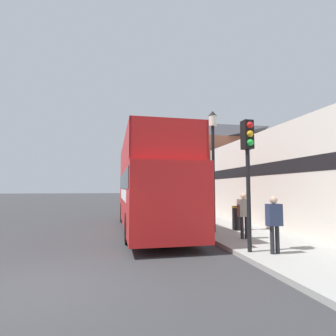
% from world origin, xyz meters
% --- Properties ---
extents(ground_plane, '(144.00, 144.00, 0.00)m').
position_xyz_m(ground_plane, '(0.00, 21.00, 0.00)').
color(ground_plane, '#333335').
extents(sidewalk, '(3.30, 108.00, 0.14)m').
position_xyz_m(sidewalk, '(6.53, 18.00, 0.07)').
color(sidewalk, '#999993').
rests_on(sidewalk, ground_plane).
extents(pub_white_frontage, '(6.01, 13.87, 4.60)m').
position_xyz_m(pub_white_frontage, '(11.17, 4.92, 2.30)').
color(pub_white_frontage, silver).
rests_on(pub_white_frontage, ground_plane).
extents(brick_terrace_rear, '(6.00, 16.32, 8.89)m').
position_xyz_m(brick_terrace_rear, '(11.18, 20.80, 4.44)').
color(brick_terrace_rear, '#935642').
rests_on(brick_terrace_rear, ground_plane).
extents(tour_bus, '(2.55, 10.03, 4.10)m').
position_xyz_m(tour_bus, '(3.10, 6.87, 1.81)').
color(tour_bus, red).
rests_on(tour_bus, ground_plane).
extents(parked_car_ahead_of_bus, '(1.79, 4.45, 1.38)m').
position_xyz_m(parked_car_ahead_of_bus, '(3.78, 14.18, 0.65)').
color(parked_car_ahead_of_bus, maroon).
rests_on(parked_car_ahead_of_bus, ground_plane).
extents(pedestrian_nearest, '(0.41, 0.23, 1.58)m').
position_xyz_m(pedestrian_nearest, '(5.80, 1.05, 1.09)').
color(pedestrian_nearest, '#232328').
rests_on(pedestrian_nearest, sidewalk).
extents(pedestrian_second, '(0.43, 0.23, 1.62)m').
position_xyz_m(pedestrian_second, '(6.03, 3.19, 1.12)').
color(pedestrian_second, '#232328').
rests_on(pedestrian_second, sidewalk).
extents(traffic_signal, '(0.28, 0.42, 3.79)m').
position_xyz_m(traffic_signal, '(5.23, 1.38, 2.92)').
color(traffic_signal, black).
rests_on(traffic_signal, sidewalk).
extents(lamp_post_nearest, '(0.35, 0.35, 5.11)m').
position_xyz_m(lamp_post_nearest, '(5.54, 4.82, 3.63)').
color(lamp_post_nearest, black).
rests_on(lamp_post_nearest, sidewalk).
extents(lamp_post_second, '(0.35, 0.35, 4.47)m').
position_xyz_m(lamp_post_second, '(5.49, 12.33, 3.24)').
color(lamp_post_second, black).
rests_on(lamp_post_second, sidewalk).
extents(lamp_post_third, '(0.35, 0.35, 4.74)m').
position_xyz_m(lamp_post_third, '(5.56, 19.83, 3.41)').
color(lamp_post_third, black).
rests_on(lamp_post_third, sidewalk).
extents(litter_bin, '(0.48, 0.48, 1.02)m').
position_xyz_m(litter_bin, '(6.72, 5.08, 0.68)').
color(litter_bin, black).
rests_on(litter_bin, sidewalk).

